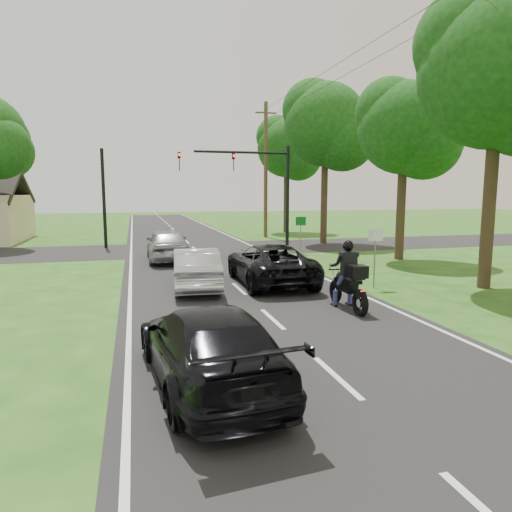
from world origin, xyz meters
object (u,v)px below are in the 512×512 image
(motorcycle_rider, at_px, (349,282))
(utility_pole_far, at_px, (266,170))
(silver_suv, at_px, (167,244))
(traffic_signal, at_px, (257,179))
(sign_green, at_px, (301,227))
(silver_sedan, at_px, (196,268))
(dark_suv, at_px, (270,263))
(sign_white, at_px, (375,243))
(dark_car_behind, at_px, (208,345))

(motorcycle_rider, distance_m, utility_pole_far, 22.29)
(silver_suv, xyz_separation_m, traffic_signal, (5.26, 2.57, 3.31))
(sign_green, bearing_deg, silver_suv, 176.26)
(traffic_signal, distance_m, utility_pole_far, 8.55)
(motorcycle_rider, relative_size, silver_suv, 0.49)
(traffic_signal, relative_size, sign_green, 3.00)
(sign_green, bearing_deg, silver_sedan, -134.09)
(silver_suv, xyz_separation_m, utility_pole_far, (8.13, 10.57, 4.26))
(motorcycle_rider, bearing_deg, utility_pole_far, 80.68)
(sign_green, bearing_deg, dark_suv, -119.62)
(dark_suv, height_order, traffic_signal, traffic_signal)
(motorcycle_rider, bearing_deg, sign_white, 48.77)
(silver_suv, bearing_deg, utility_pole_far, -127.57)
(sign_white, xyz_separation_m, sign_green, (0.20, 8.00, 0.00))
(sign_white, bearing_deg, traffic_signal, 97.05)
(silver_sedan, height_order, dark_car_behind, silver_sedan)
(traffic_signal, height_order, utility_pole_far, utility_pole_far)
(silver_sedan, bearing_deg, traffic_signal, -111.79)
(sign_green, bearing_deg, traffic_signal, 117.38)
(dark_car_behind, bearing_deg, sign_white, -141.73)
(utility_pole_far, height_order, sign_white, utility_pole_far)
(dark_car_behind, distance_m, traffic_signal, 18.87)
(dark_suv, distance_m, sign_green, 7.25)
(silver_sedan, xyz_separation_m, sign_green, (6.34, 6.54, 0.87))
(motorcycle_rider, height_order, silver_sedan, motorcycle_rider)
(dark_car_behind, xyz_separation_m, traffic_signal, (5.64, 17.68, 3.42))
(silver_suv, bearing_deg, motorcycle_rider, 111.68)
(dark_car_behind, relative_size, utility_pole_far, 0.48)
(dark_suv, bearing_deg, dark_car_behind, 67.53)
(motorcycle_rider, relative_size, utility_pole_far, 0.24)
(silver_suv, distance_m, utility_pole_far, 14.00)
(silver_suv, distance_m, sign_green, 6.88)
(dark_car_behind, bearing_deg, utility_pole_far, -113.62)
(silver_sedan, height_order, silver_suv, silver_suv)
(silver_sedan, distance_m, dark_car_behind, 8.17)
(dark_suv, distance_m, silver_sedan, 2.79)
(silver_suv, relative_size, dark_car_behind, 0.99)
(motorcycle_rider, xyz_separation_m, sign_green, (2.46, 10.53, 0.80))
(traffic_signal, bearing_deg, sign_white, -82.95)
(traffic_signal, distance_m, sign_green, 4.24)
(dark_suv, relative_size, silver_suv, 1.11)
(dark_car_behind, relative_size, sign_white, 2.27)
(sign_white, height_order, sign_green, same)
(silver_sedan, bearing_deg, utility_pole_far, -108.74)
(utility_pole_far, xyz_separation_m, sign_white, (-1.50, -19.02, -3.49))
(sign_white, distance_m, sign_green, 8.00)
(silver_suv, xyz_separation_m, sign_green, (6.83, -0.45, 0.77))
(silver_suv, bearing_deg, sign_green, 176.24)
(silver_suv, distance_m, traffic_signal, 6.73)
(dark_car_behind, xyz_separation_m, sign_white, (7.00, 6.66, 0.89))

